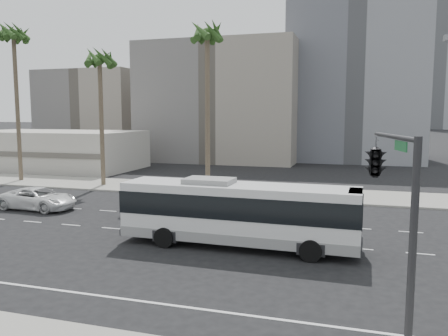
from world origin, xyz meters
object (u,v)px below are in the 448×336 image
at_px(palm_mid, 100,62).
at_px(traffic_signal, 379,169).
at_px(car_b, 38,198).
at_px(palm_near, 207,38).
at_px(car_a, 149,208).
at_px(palm_far, 13,37).
at_px(city_bus, 238,212).

bearing_deg(palm_mid, traffic_signal, -45.26).
distance_m(car_b, palm_mid, 16.07).
height_order(car_b, palm_mid, palm_mid).
relative_size(car_b, palm_mid, 0.44).
bearing_deg(traffic_signal, palm_near, 106.82).
height_order(car_a, palm_far, palm_far).
xyz_separation_m(car_a, palm_mid, (-10.72, 11.37, 11.56)).
xyz_separation_m(car_a, car_b, (-9.40, 0.16, 0.13)).
distance_m(city_bus, palm_far, 35.65).
bearing_deg(city_bus, car_b, 164.79).
bearing_deg(car_b, traffic_signal, -117.99).
bearing_deg(car_a, palm_far, 66.41).
bearing_deg(city_bus, car_a, 148.91).
distance_m(city_bus, palm_near, 21.06).
relative_size(city_bus, palm_far, 0.77).
xyz_separation_m(car_a, traffic_signal, (14.37, -13.95, 4.86)).
bearing_deg(palm_far, car_a, -29.06).
bearing_deg(palm_mid, car_a, -46.69).
height_order(traffic_signal, palm_far, palm_far).
bearing_deg(city_bus, traffic_signal, -52.71).
height_order(palm_near, palm_mid, palm_near).
height_order(city_bus, car_b, city_bus).
height_order(palm_mid, palm_far, palm_far).
bearing_deg(city_bus, palm_mid, 139.67).
bearing_deg(car_b, palm_mid, 9.43).
xyz_separation_m(city_bus, car_a, (-7.67, 4.82, -1.23)).
height_order(car_b, palm_near, palm_near).
bearing_deg(car_a, palm_mid, 48.77).
xyz_separation_m(car_b, palm_mid, (-1.32, 11.22, 11.43)).
xyz_separation_m(city_bus, palm_near, (-7.12, 15.75, 12.04)).
height_order(city_bus, palm_far, palm_far).
distance_m(car_a, traffic_signal, 20.61).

